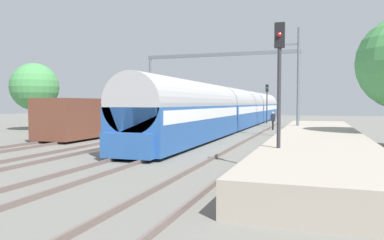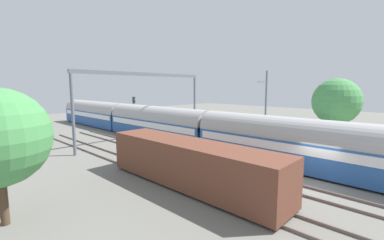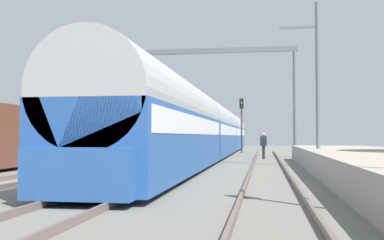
{
  "view_description": "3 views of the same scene",
  "coord_description": "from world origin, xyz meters",
  "px_view_note": "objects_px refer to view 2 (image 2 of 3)",
  "views": [
    {
      "loc": [
        9.68,
        -19.52,
        2.53
      ],
      "look_at": [
        2.03,
        3.21,
        1.44
      ],
      "focal_mm": 34.37,
      "sensor_mm": 36.0,
      "label": 1
    },
    {
      "loc": [
        -17.45,
        -5.5,
        6.27
      ],
      "look_at": [
        1.64,
        12.77,
        2.9
      ],
      "focal_mm": 24.23,
      "sensor_mm": 36.0,
      "label": 2
    },
    {
      "loc": [
        5.88,
        -14.77,
        1.5
      ],
      "look_at": [
        1.01,
        16.7,
        2.61
      ],
      "focal_mm": 43.38,
      "sensor_mm": 36.0,
      "label": 3
    }
  ],
  "objects_px": {
    "passenger_train": "(157,123)",
    "freight_car": "(190,163)",
    "catenary_gantry": "(145,90)",
    "railway_signal_far": "(134,109)",
    "person_crossing": "(198,130)"
  },
  "relations": [
    {
      "from": "catenary_gantry",
      "to": "railway_signal_far",
      "type": "bearing_deg",
      "value": 64.49
    },
    {
      "from": "passenger_train",
      "to": "railway_signal_far",
      "type": "xyz_separation_m",
      "value": [
        1.92,
        7.67,
        1.15
      ]
    },
    {
      "from": "railway_signal_far",
      "to": "catenary_gantry",
      "type": "bearing_deg",
      "value": -115.51
    },
    {
      "from": "passenger_train",
      "to": "freight_car",
      "type": "height_order",
      "value": "passenger_train"
    },
    {
      "from": "freight_car",
      "to": "catenary_gantry",
      "type": "relative_size",
      "value": 0.79
    },
    {
      "from": "passenger_train",
      "to": "freight_car",
      "type": "relative_size",
      "value": 3.78
    },
    {
      "from": "passenger_train",
      "to": "person_crossing",
      "type": "bearing_deg",
      "value": -39.85
    },
    {
      "from": "freight_car",
      "to": "railway_signal_far",
      "type": "bearing_deg",
      "value": 64.63
    },
    {
      "from": "passenger_train",
      "to": "catenary_gantry",
      "type": "bearing_deg",
      "value": -163.67
    },
    {
      "from": "passenger_train",
      "to": "catenary_gantry",
      "type": "distance_m",
      "value": 4.46
    },
    {
      "from": "passenger_train",
      "to": "railway_signal_far",
      "type": "distance_m",
      "value": 7.99
    },
    {
      "from": "railway_signal_far",
      "to": "catenary_gantry",
      "type": "xyz_separation_m",
      "value": [
        -3.94,
        -8.26,
        2.79
      ]
    },
    {
      "from": "catenary_gantry",
      "to": "freight_car",
      "type": "bearing_deg",
      "value": -115.28
    },
    {
      "from": "passenger_train",
      "to": "freight_car",
      "type": "bearing_deg",
      "value": -121.05
    },
    {
      "from": "person_crossing",
      "to": "freight_car",
      "type": "bearing_deg",
      "value": -128.19
    }
  ]
}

